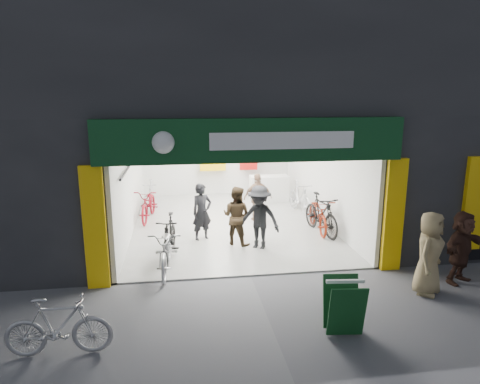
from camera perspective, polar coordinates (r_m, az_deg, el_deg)
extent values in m
plane|color=#56565B|center=(9.71, 1.47, -11.21)|extent=(60.00, 60.00, 0.00)
cube|color=#232326|center=(14.06, 2.22, 20.24)|extent=(16.00, 10.00, 4.50)
cube|color=#232326|center=(14.46, -24.21, 2.99)|extent=(5.00, 10.00, 3.50)
cube|color=#232326|center=(15.81, 20.25, 4.10)|extent=(6.00, 10.00, 3.50)
cube|color=#9E9E99|center=(13.41, -1.43, -4.17)|extent=(6.00, 8.00, 0.04)
cube|color=silver|center=(17.06, -3.13, 4.98)|extent=(6.00, 0.20, 3.20)
cube|color=silver|center=(13.02, -14.48, 2.06)|extent=(0.10, 8.00, 3.20)
cube|color=silver|center=(13.69, 10.89, 2.77)|extent=(0.10, 8.00, 3.20)
cube|color=white|center=(12.83, -1.51, 9.74)|extent=(6.00, 8.00, 0.10)
cube|color=black|center=(8.97, 1.49, 8.96)|extent=(6.00, 0.30, 0.30)
cube|color=#0C3620|center=(8.79, 1.72, 6.90)|extent=(6.40, 0.25, 0.90)
cube|color=white|center=(8.77, 5.77, 6.84)|extent=(3.00, 0.02, 0.35)
cube|color=yellow|center=(9.23, -18.78, -4.61)|extent=(0.45, 0.12, 2.60)
cube|color=yellow|center=(10.25, 19.81, -2.96)|extent=(0.45, 0.12, 2.60)
cube|color=yellow|center=(11.24, 28.70, -1.38)|extent=(0.50, 0.12, 2.20)
cylinder|color=black|center=(12.34, -14.29, 3.84)|extent=(0.06, 5.00, 0.06)
cube|color=silver|center=(15.97, 3.90, 0.40)|extent=(1.40, 0.60, 1.00)
cube|color=white|center=(10.07, 0.41, 8.44)|extent=(1.30, 0.35, 0.04)
cube|color=white|center=(11.85, -0.93, 9.13)|extent=(1.30, 0.35, 0.04)
cube|color=white|center=(13.63, -1.92, 9.64)|extent=(1.30, 0.35, 0.04)
cube|color=white|center=(15.42, -2.68, 10.03)|extent=(1.30, 0.35, 0.04)
imported|color=#A2A2A6|center=(9.95, -9.74, -7.52)|extent=(0.80, 2.03, 1.05)
imported|color=black|center=(10.79, -9.40, -5.84)|extent=(0.74, 1.81, 1.06)
imported|color=maroon|center=(13.99, -12.06, -1.59)|extent=(0.94, 2.06, 1.05)
imported|color=#ABACB0|center=(15.24, -11.77, -0.41)|extent=(0.51, 1.71, 1.02)
imported|color=black|center=(12.53, 10.76, -2.94)|extent=(0.85, 2.02, 1.18)
imported|color=maroon|center=(12.78, 10.38, -2.96)|extent=(0.83, 1.99, 1.02)
imported|color=silver|center=(14.57, 7.96, -0.72)|extent=(0.71, 1.88, 1.10)
imported|color=#A7A8AC|center=(7.44, -23.06, -16.18)|extent=(1.63, 0.49, 0.98)
imported|color=black|center=(11.75, -5.10, -2.74)|extent=(0.69, 0.59, 1.61)
imported|color=#352718|center=(11.37, -0.49, -3.23)|extent=(0.99, 0.94, 1.61)
imported|color=black|center=(11.05, 2.58, -3.48)|extent=(1.26, 1.10, 1.70)
imported|color=brown|center=(13.47, 2.39, -0.77)|extent=(0.93, 0.43, 1.55)
imported|color=#8E7A52|center=(9.45, 23.92, -7.48)|extent=(0.98, 0.97, 1.71)
imported|color=#382119|center=(10.31, 27.44, -6.56)|extent=(1.52, 1.08, 1.58)
cube|color=#0F3C18|center=(7.46, 14.09, -15.28)|extent=(0.63, 0.29, 0.92)
cube|color=#0F3C18|center=(7.80, 13.28, -13.93)|extent=(0.63, 0.29, 0.92)
cube|color=white|center=(7.44, 13.86, -11.49)|extent=(0.64, 0.13, 0.06)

